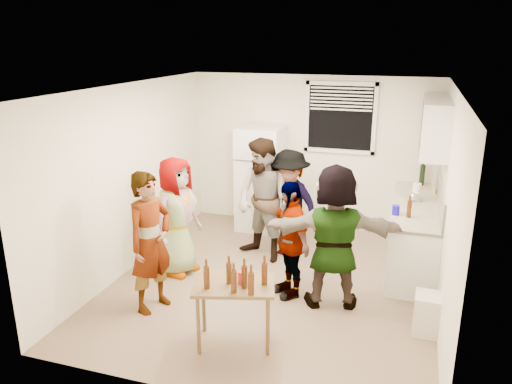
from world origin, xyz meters
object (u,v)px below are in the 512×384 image
(guest_back_left, at_px, (263,258))
(guest_black, at_px, (289,293))
(kettle, at_px, (413,201))
(serving_table, at_px, (235,342))
(guest_back_right, at_px, (288,254))
(wine_bottle, at_px, (421,185))
(blue_cup, at_px, (395,215))
(guest_orange, at_px, (331,303))
(beer_bottle_table, at_px, (229,283))
(refrigerator, at_px, (261,178))
(red_cup, at_px, (242,283))
(beer_bottle_counter, at_px, (408,217))
(guest_stripe, at_px, (155,307))
(trash_bin, at_px, (429,312))
(guest_grey, at_px, (179,271))

(guest_back_left, relative_size, guest_black, 1.20)
(kettle, xyz_separation_m, serving_table, (-1.67, -2.63, -0.90))
(guest_back_right, bearing_deg, wine_bottle, 56.94)
(blue_cup, height_order, guest_orange, blue_cup)
(blue_cup, relative_size, beer_bottle_table, 0.58)
(refrigerator, xyz_separation_m, red_cup, (0.80, -3.23, -0.16))
(beer_bottle_counter, xyz_separation_m, guest_stripe, (-2.78, -1.54, -0.90))
(trash_bin, height_order, guest_grey, trash_bin)
(blue_cup, distance_m, beer_bottle_table, 2.51)
(serving_table, relative_size, guest_orange, 0.47)
(trash_bin, distance_m, guest_grey, 3.26)
(wine_bottle, height_order, blue_cup, wine_bottle)
(wine_bottle, xyz_separation_m, blue_cup, (-0.31, -1.50, 0.00))
(guest_back_right, bearing_deg, guest_orange, -31.69)
(red_cup, xyz_separation_m, guest_black, (0.21, 1.15, -0.69))
(wine_bottle, xyz_separation_m, red_cup, (-1.70, -3.45, -0.21))
(beer_bottle_counter, relative_size, beer_bottle_table, 1.00)
(wine_bottle, relative_size, serving_table, 0.39)
(blue_cup, bearing_deg, guest_back_right, 167.06)
(guest_back_right, bearing_deg, guest_black, -51.69)
(refrigerator, height_order, guest_back_right, refrigerator)
(guest_stripe, bearing_deg, beer_bottle_table, -91.53)
(guest_orange, bearing_deg, guest_back_right, -69.47)
(kettle, xyz_separation_m, guest_orange, (-0.85, -1.53, -0.90))
(refrigerator, bearing_deg, beer_bottle_counter, -29.71)
(blue_cup, relative_size, guest_orange, 0.07)
(wine_bottle, bearing_deg, beer_bottle_counter, -95.50)
(beer_bottle_counter, bearing_deg, red_cup, -129.32)
(guest_grey, bearing_deg, refrigerator, -2.62)
(blue_cup, bearing_deg, red_cup, -125.53)
(refrigerator, xyz_separation_m, beer_bottle_table, (0.68, -3.28, -0.16))
(guest_orange, bearing_deg, refrigerator, -68.36)
(guest_grey, xyz_separation_m, guest_back_right, (1.28, 0.99, 0.00))
(wine_bottle, relative_size, beer_bottle_counter, 1.44)
(beer_bottle_table, relative_size, guest_back_left, 0.12)
(beer_bottle_counter, distance_m, guest_stripe, 3.30)
(kettle, relative_size, blue_cup, 1.69)
(refrigerator, distance_m, guest_black, 2.46)
(beer_bottle_counter, height_order, trash_bin, beer_bottle_counter)
(blue_cup, height_order, guest_stripe, blue_cup)
(beer_bottle_counter, distance_m, guest_grey, 3.11)
(wine_bottle, bearing_deg, guest_back_right, -146.86)
(trash_bin, height_order, guest_back_left, trash_bin)
(beer_bottle_counter, relative_size, red_cup, 1.74)
(guest_black, distance_m, guest_orange, 0.55)
(serving_table, relative_size, guest_black, 0.56)
(serving_table, xyz_separation_m, guest_stripe, (-1.15, 0.39, 0.00))
(beer_bottle_counter, height_order, guest_back_right, beer_bottle_counter)
(refrigerator, bearing_deg, guest_back_right, -52.98)
(beer_bottle_table, relative_size, guest_grey, 0.14)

